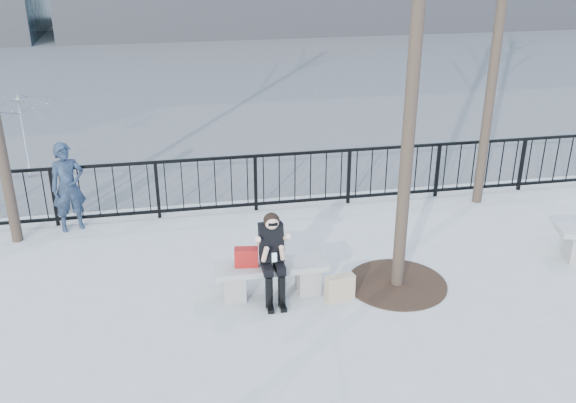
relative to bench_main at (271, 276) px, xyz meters
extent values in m
plane|color=#999A95|center=(0.00, 0.00, -0.30)|extent=(120.00, 120.00, 0.00)
cube|color=#474747|center=(0.00, 15.00, -0.30)|extent=(60.00, 23.00, 0.01)
cube|color=black|center=(0.00, 3.00, 0.78)|extent=(14.00, 0.05, 0.05)
cube|color=black|center=(0.00, 3.00, -0.18)|extent=(14.00, 0.05, 0.05)
cube|color=#2D2D30|center=(3.00, 21.96, 0.90)|extent=(18.00, 0.08, 2.40)
cylinder|color=black|center=(1.90, -0.10, 3.45)|extent=(0.18, 0.18, 7.50)
cylinder|color=black|center=(4.50, 2.60, 3.20)|extent=(0.18, 0.18, 7.00)
cylinder|color=black|center=(1.90, -0.10, -0.29)|extent=(1.50, 1.50, 0.02)
cube|color=slate|center=(-0.55, 0.00, -0.10)|extent=(0.32, 0.38, 0.40)
cube|color=slate|center=(0.55, 0.00, -0.10)|extent=(0.32, 0.38, 0.40)
cube|color=gray|center=(0.00, 0.00, 0.14)|extent=(1.65, 0.46, 0.09)
cube|color=maroon|center=(-0.35, 0.02, 0.33)|extent=(0.36, 0.20, 0.28)
cube|color=beige|center=(0.94, -0.36, -0.10)|extent=(0.44, 0.23, 0.40)
imported|color=black|center=(-3.10, 2.80, 0.50)|extent=(0.68, 0.56, 1.60)
imported|color=gold|center=(-4.29, 5.51, 0.61)|extent=(2.19, 2.23, 1.82)
camera|label=1|loc=(-1.27, -8.00, 4.72)|focal=40.00mm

